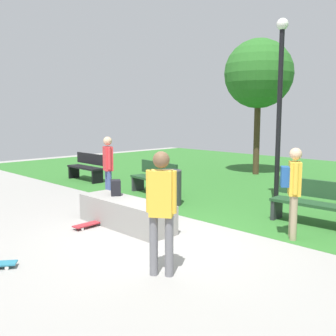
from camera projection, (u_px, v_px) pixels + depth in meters
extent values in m
plane|color=gray|center=(165.00, 239.00, 7.23)|extent=(28.00, 28.00, 0.00)
cube|color=gray|center=(126.00, 213.00, 7.99)|extent=(2.29, 0.70, 0.55)
cube|color=black|center=(116.00, 188.00, 8.38)|extent=(0.34, 0.32, 0.32)
cylinder|color=slate|center=(154.00, 246.00, 5.57)|extent=(0.12, 0.12, 0.85)
cylinder|color=slate|center=(169.00, 247.00, 5.53)|extent=(0.12, 0.12, 0.85)
cube|color=gold|center=(161.00, 193.00, 5.45)|extent=(0.38, 0.35, 0.64)
cylinder|color=gold|center=(149.00, 191.00, 5.47)|extent=(0.09, 0.09, 0.59)
cylinder|color=gold|center=(174.00, 192.00, 5.41)|extent=(0.09, 0.09, 0.59)
sphere|color=brown|center=(161.00, 160.00, 5.38)|extent=(0.23, 0.23, 0.23)
cylinder|color=#3F5184|center=(109.00, 187.00, 10.12)|extent=(0.12, 0.12, 0.82)
cylinder|color=#3F5184|center=(108.00, 185.00, 10.32)|extent=(0.12, 0.12, 0.82)
cube|color=red|center=(108.00, 159.00, 10.12)|extent=(0.37, 0.31, 0.61)
cylinder|color=red|center=(109.00, 158.00, 9.96)|extent=(0.09, 0.09, 0.56)
cylinder|color=red|center=(106.00, 157.00, 10.27)|extent=(0.09, 0.09, 0.56)
sphere|color=tan|center=(108.00, 141.00, 10.06)|extent=(0.22, 0.22, 0.22)
cube|color=#A5262D|center=(91.00, 223.00, 8.00)|extent=(0.25, 0.81, 0.02)
cylinder|color=silver|center=(100.00, 222.00, 8.27)|extent=(0.03, 0.06, 0.06)
cylinder|color=silver|center=(105.00, 223.00, 8.16)|extent=(0.03, 0.06, 0.06)
cylinder|color=silver|center=(77.00, 227.00, 7.85)|extent=(0.03, 0.06, 0.06)
cylinder|color=silver|center=(82.00, 229.00, 7.75)|extent=(0.03, 0.06, 0.06)
cylinder|color=silver|center=(9.00, 264.00, 5.96)|extent=(0.06, 0.06, 0.06)
cylinder|color=silver|center=(7.00, 268.00, 5.80)|extent=(0.06, 0.06, 0.06)
cube|color=#1E4223|center=(153.00, 179.00, 11.14)|extent=(1.63, 0.59, 0.06)
cube|color=#1E4223|center=(159.00, 168.00, 11.24)|extent=(1.60, 0.21, 0.36)
cube|color=#2D2D33|center=(169.00, 191.00, 10.60)|extent=(0.12, 0.40, 0.45)
cube|color=#2D2D33|center=(138.00, 183.00, 11.74)|extent=(0.12, 0.40, 0.45)
cube|color=#1E4223|center=(310.00, 204.00, 8.06)|extent=(1.62, 0.51, 0.06)
cube|color=#1E4223|center=(315.00, 189.00, 8.18)|extent=(1.60, 0.14, 0.36)
cube|color=#2D2D33|center=(277.00, 209.00, 8.59)|extent=(0.10, 0.40, 0.45)
cube|color=black|center=(85.00, 168.00, 13.46)|extent=(1.60, 0.45, 0.06)
cube|color=black|center=(90.00, 159.00, 13.57)|extent=(1.60, 0.07, 0.36)
cube|color=black|center=(97.00, 177.00, 12.96)|extent=(0.08, 0.40, 0.45)
cube|color=black|center=(74.00, 172.00, 14.01)|extent=(0.08, 0.40, 0.45)
cylinder|color=#42301E|center=(257.00, 135.00, 14.75)|extent=(0.23, 0.23, 2.95)
sphere|color=#286623|center=(259.00, 74.00, 14.45)|extent=(2.50, 2.50, 2.50)
cylinder|color=black|center=(279.00, 119.00, 9.71)|extent=(0.12, 0.12, 4.24)
sphere|color=silver|center=(282.00, 24.00, 9.40)|extent=(0.28, 0.28, 0.28)
cylinder|color=#333338|center=(170.00, 188.00, 9.87)|extent=(0.59, 0.59, 0.87)
cylinder|color=tan|center=(292.00, 215.00, 7.31)|extent=(0.12, 0.12, 0.81)
cylinder|color=tan|center=(294.00, 218.00, 7.10)|extent=(0.12, 0.12, 0.81)
cube|color=gold|center=(295.00, 178.00, 7.11)|extent=(0.35, 0.38, 0.61)
cylinder|color=gold|center=(294.00, 176.00, 7.27)|extent=(0.09, 0.09, 0.56)
cylinder|color=gold|center=(296.00, 179.00, 6.94)|extent=(0.09, 0.09, 0.56)
sphere|color=tan|center=(296.00, 154.00, 7.05)|extent=(0.22, 0.22, 0.22)
cube|color=#1E4C8C|center=(285.00, 177.00, 7.14)|extent=(0.28, 0.30, 0.36)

